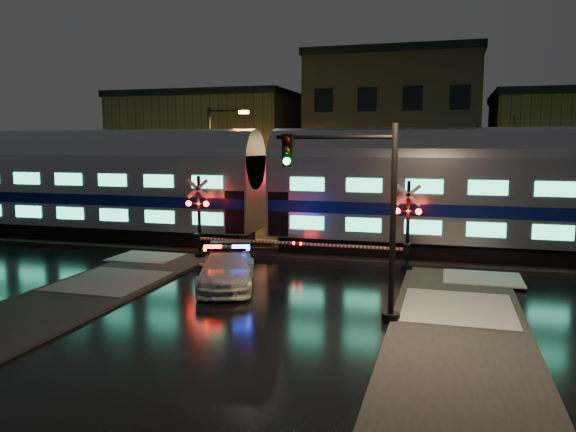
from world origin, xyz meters
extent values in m
plane|color=black|center=(0.00, 0.00, 0.00)|extent=(120.00, 120.00, 0.00)
cube|color=black|center=(0.00, 5.00, 0.12)|extent=(90.00, 4.20, 0.24)
cube|color=#2D2D2D|center=(-6.50, -6.00, 0.06)|extent=(4.00, 20.00, 0.12)
cube|color=#2D2D2D|center=(6.50, -6.00, 0.06)|extent=(4.00, 20.00, 0.12)
cube|color=#533720|center=(-13.00, 22.00, 4.50)|extent=(14.00, 10.00, 9.00)
cube|color=brown|center=(2.00, 22.50, 5.75)|extent=(12.00, 11.00, 11.50)
cube|color=black|center=(-15.69, 5.00, 0.64)|extent=(24.00, 2.40, 0.80)
cube|color=#B7BAC1|center=(-15.69, 5.00, 2.94)|extent=(25.00, 3.05, 3.80)
cube|color=navy|center=(-15.69, 5.00, 2.54)|extent=(24.75, 3.09, 0.55)
cube|color=#41F8B8|center=(-15.69, 3.45, 1.79)|extent=(21.00, 0.05, 0.62)
cube|color=#41F8B8|center=(-15.69, 3.45, 3.59)|extent=(21.00, 0.05, 0.62)
cylinder|color=#B7BAC1|center=(-15.69, 5.00, 4.64)|extent=(25.00, 3.05, 3.05)
cube|color=black|center=(10.31, 5.00, 0.64)|extent=(24.00, 2.40, 0.80)
cube|color=#B7BAC1|center=(10.31, 5.00, 2.94)|extent=(25.00, 3.05, 3.80)
cube|color=navy|center=(10.31, 5.00, 2.54)|extent=(24.75, 3.09, 0.55)
cube|color=#41F8B8|center=(10.31, 3.45, 1.79)|extent=(21.00, 0.05, 0.62)
cube|color=#41F8B8|center=(10.31, 3.45, 3.59)|extent=(21.00, 0.05, 0.62)
cylinder|color=#B7BAC1|center=(10.31, 5.00, 4.64)|extent=(25.00, 3.05, 3.05)
imported|color=silver|center=(-1.95, -2.06, 0.72)|extent=(3.44, 5.32, 1.43)
cube|color=black|center=(-1.95, -2.06, 1.47)|extent=(1.54, 0.83, 0.10)
cube|color=#FF0C05|center=(-2.46, -2.23, 1.51)|extent=(0.73, 0.52, 0.17)
cube|color=#1426FF|center=(-1.44, -1.89, 1.51)|extent=(0.73, 0.52, 0.17)
cylinder|color=black|center=(4.47, 2.40, 0.15)|extent=(0.49, 0.49, 0.29)
cylinder|color=black|center=(4.47, 2.40, 1.94)|extent=(0.16, 0.16, 3.89)
sphere|color=#FF0C05|center=(4.04, 2.22, 2.62)|extent=(0.25, 0.25, 0.25)
sphere|color=#FF0C05|center=(4.91, 2.22, 2.62)|extent=(0.25, 0.25, 0.25)
cube|color=white|center=(2.05, 2.15, 1.02)|extent=(4.86, 0.10, 0.10)
cube|color=black|center=(4.47, 2.15, 1.02)|extent=(0.25, 0.30, 0.45)
cylinder|color=black|center=(-5.15, 2.40, 0.15)|extent=(0.49, 0.49, 0.30)
cylinder|color=black|center=(-5.15, 2.40, 1.97)|extent=(0.16, 0.16, 3.94)
sphere|color=#FF0C05|center=(-5.59, 2.22, 2.66)|extent=(0.26, 0.26, 0.26)
sphere|color=#FF0C05|center=(-4.70, 2.22, 2.66)|extent=(0.26, 0.26, 0.26)
cube|color=white|center=(-2.68, 2.15, 1.04)|extent=(4.93, 0.10, 0.10)
cube|color=black|center=(-5.15, 2.15, 1.04)|extent=(0.25, 0.30, 0.45)
cylinder|color=black|center=(4.50, -4.74, 0.15)|extent=(0.56, 0.56, 0.30)
cylinder|color=black|center=(4.50, -4.74, 3.02)|extent=(0.18, 0.18, 6.04)
cylinder|color=black|center=(2.69, -4.74, 5.64)|extent=(3.62, 0.12, 0.12)
cube|color=black|center=(1.28, -4.89, 5.24)|extent=(0.32, 0.28, 1.01)
sphere|color=#0CFF3F|center=(1.28, -5.05, 4.91)|extent=(0.22, 0.22, 0.22)
cylinder|color=black|center=(-7.48, 9.00, 3.75)|extent=(0.19, 0.19, 7.50)
cylinder|color=black|center=(-6.35, 9.00, 7.31)|extent=(2.25, 0.11, 0.11)
cube|color=#F3A424|center=(-5.32, 9.00, 7.22)|extent=(0.52, 0.26, 0.17)
camera|label=1|loc=(6.04, -21.57, 5.46)|focal=35.00mm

